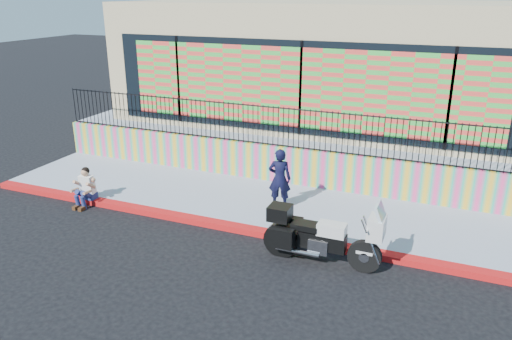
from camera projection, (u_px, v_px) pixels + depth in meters
The scene contains 10 objects.
ground at pixel (246, 232), 12.26m from camera, with size 90.00×90.00×0.00m, color black.
red_curb at pixel (246, 230), 12.24m from camera, with size 16.00×0.30×0.15m, color red.
sidewalk at pixel (270, 205), 13.67m from camera, with size 16.00×3.00×0.15m, color #959FB3.
mural_wall at pixel (290, 165), 14.85m from camera, with size 16.00×0.20×1.10m, color #FF438C.
metal_fence at pixel (290, 128), 14.46m from camera, with size 15.80×0.04×1.20m, color black, non-canonical shape.
elevated_platform at pixel (332, 127), 19.31m from camera, with size 16.00×10.00×1.25m, color #959FB3.
storefront_building at pixel (334, 59), 18.23m from camera, with size 14.00×8.06×4.00m.
police_motorcycle at pixel (320, 235), 10.69m from camera, with size 2.56×0.85×1.59m.
police_officer at pixel (280, 179), 13.05m from camera, with size 0.59×0.39×1.63m, color black.
seated_man at pixel (84, 191), 13.62m from camera, with size 0.54×0.71×1.06m.
Camera 1 is at (4.42, -10.09, 5.61)m, focal length 35.00 mm.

